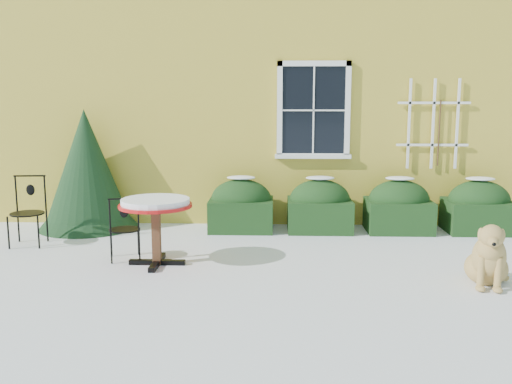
{
  "coord_description": "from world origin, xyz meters",
  "views": [
    {
      "loc": [
        0.27,
        -6.74,
        2.18
      ],
      "look_at": [
        0.0,
        1.0,
        0.9
      ],
      "focal_mm": 40.0,
      "sensor_mm": 36.0,
      "label": 1
    }
  ],
  "objects_px": {
    "bistro_table": "(156,210)",
    "patio_chair_far": "(28,211)",
    "evergreen_shrub": "(87,181)",
    "patio_chair_near": "(125,228)",
    "dog": "(488,260)"
  },
  "relations": [
    {
      "from": "patio_chair_far",
      "to": "dog",
      "type": "relative_size",
      "value": 1.23
    },
    {
      "from": "bistro_table",
      "to": "dog",
      "type": "distance_m",
      "value": 4.13
    },
    {
      "from": "bistro_table",
      "to": "patio_chair_near",
      "type": "xyz_separation_m",
      "value": [
        -0.48,
        0.21,
        -0.3
      ]
    },
    {
      "from": "patio_chair_near",
      "to": "dog",
      "type": "relative_size",
      "value": 1.05
    },
    {
      "from": "dog",
      "to": "bistro_table",
      "type": "bearing_deg",
      "value": -176.78
    },
    {
      "from": "evergreen_shrub",
      "to": "patio_chair_far",
      "type": "height_order",
      "value": "evergreen_shrub"
    },
    {
      "from": "patio_chair_near",
      "to": "evergreen_shrub",
      "type": "bearing_deg",
      "value": -75.42
    },
    {
      "from": "evergreen_shrub",
      "to": "patio_chair_far",
      "type": "xyz_separation_m",
      "value": [
        -0.52,
        -1.16,
        -0.29
      ]
    },
    {
      "from": "evergreen_shrub",
      "to": "bistro_table",
      "type": "bearing_deg",
      "value": -53.07
    },
    {
      "from": "bistro_table",
      "to": "patio_chair_far",
      "type": "relative_size",
      "value": 0.93
    },
    {
      "from": "evergreen_shrub",
      "to": "patio_chair_near",
      "type": "distance_m",
      "value": 2.27
    },
    {
      "from": "dog",
      "to": "evergreen_shrub",
      "type": "bearing_deg",
      "value": 166.47
    },
    {
      "from": "patio_chair_far",
      "to": "dog",
      "type": "distance_m",
      "value": 6.42
    },
    {
      "from": "evergreen_shrub",
      "to": "bistro_table",
      "type": "height_order",
      "value": "evergreen_shrub"
    },
    {
      "from": "patio_chair_far",
      "to": "patio_chair_near",
      "type": "bearing_deg",
      "value": -30.81
    }
  ]
}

